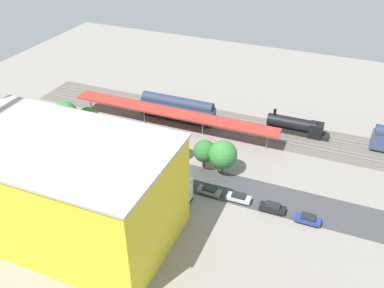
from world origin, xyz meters
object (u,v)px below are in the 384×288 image
at_px(platform_canopy_near, 172,113).
at_px(locomotive, 298,126).
at_px(street_tree_0, 223,155).
at_px(traffic_light, 104,153).
at_px(box_truck_1, 169,181).
at_px(street_tree_2, 171,140).
at_px(parked_car_1, 272,208).
at_px(box_truck_2, 169,190).
at_px(construction_building, 64,189).
at_px(freight_coach_far, 177,108).
at_px(box_truck_0, 126,171).
at_px(parked_car_0, 308,219).
at_px(street_tree_1, 65,114).
at_px(parked_car_3, 209,191).
at_px(street_tree_4, 205,151).
at_px(parked_car_2, 239,198).
at_px(parked_car_4, 180,183).
at_px(street_tree_3, 88,120).

relative_size(platform_canopy_near, locomotive, 3.53).
xyz_separation_m(street_tree_0, traffic_light, (22.55, 8.72, -0.11)).
height_order(box_truck_1, street_tree_2, street_tree_2).
distance_m(parked_car_1, box_truck_2, 19.62).
xyz_separation_m(construction_building, box_truck_1, (-10.86, -16.89, -7.05)).
xyz_separation_m(freight_coach_far, box_truck_0, (-0.34, 26.19, -1.69)).
relative_size(parked_car_0, street_tree_1, 0.51).
relative_size(parked_car_3, street_tree_1, 0.53).
xyz_separation_m(freight_coach_far, construction_building, (0.85, 42.80, 5.42)).
height_order(construction_building, box_truck_2, construction_building).
bearing_deg(box_truck_0, street_tree_4, -146.77).
relative_size(parked_car_2, street_tree_2, 0.61).
height_order(parked_car_4, box_truck_1, box_truck_1).
bearing_deg(parked_car_1, street_tree_3, -9.95).
xyz_separation_m(platform_canopy_near, street_tree_2, (-5.68, 12.69, 1.09)).
bearing_deg(parked_car_3, box_truck_1, 9.77).
xyz_separation_m(parked_car_3, parked_car_4, (6.22, -0.13, -0.01)).
height_order(parked_car_1, traffic_light, traffic_light).
bearing_deg(traffic_light, parked_car_1, -177.95).
height_order(parked_car_2, street_tree_1, street_tree_1).
relative_size(platform_canopy_near, parked_car_1, 10.79).
xyz_separation_m(parked_car_1, parked_car_4, (18.65, -0.29, -0.03)).
xyz_separation_m(platform_canopy_near, construction_building, (1.66, 38.16, 4.33)).
height_order(box_truck_0, traffic_light, traffic_light).
xyz_separation_m(parked_car_0, parked_car_2, (13.12, -0.86, -0.01)).
height_order(parked_car_1, street_tree_1, street_tree_1).
bearing_deg(construction_building, traffic_light, -78.23).
distance_m(parked_car_2, parked_car_3, 5.83).
bearing_deg(parked_car_0, street_tree_0, -22.93).
bearing_deg(street_tree_2, construction_building, 73.91).
relative_size(box_truck_0, street_tree_0, 1.20).
bearing_deg(traffic_light, construction_building, 102.30).
height_order(parked_car_0, box_truck_1, box_truck_1).
bearing_deg(box_truck_1, traffic_light, 0.14).
distance_m(platform_canopy_near, parked_car_4, 22.90).
bearing_deg(freight_coach_far, street_tree_0, 136.29).
xyz_separation_m(parked_car_0, street_tree_1, (57.57, -7.87, 5.19)).
xyz_separation_m(parked_car_2, box_truck_2, (12.70, 3.80, 0.85)).
bearing_deg(street_tree_1, parked_car_1, 171.82).
xyz_separation_m(parked_car_4, street_tree_2, (5.28, -7.08, 4.75)).
distance_m(freight_coach_far, box_truck_1, 27.83).
bearing_deg(parked_car_2, box_truck_1, 6.38).
bearing_deg(parked_car_3, locomotive, -110.74).
xyz_separation_m(box_truck_0, box_truck_2, (-10.79, 1.98, -0.03)).
bearing_deg(box_truck_2, street_tree_2, -66.85).
bearing_deg(parked_car_1, street_tree_4, -24.57).
xyz_separation_m(freight_coach_far, street_tree_2, (-6.49, 17.33, 2.19)).
bearing_deg(box_truck_2, box_truck_0, -10.41).
bearing_deg(street_tree_4, parked_car_0, 160.69).
xyz_separation_m(parked_car_4, box_truck_1, (1.76, 1.50, 0.94)).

